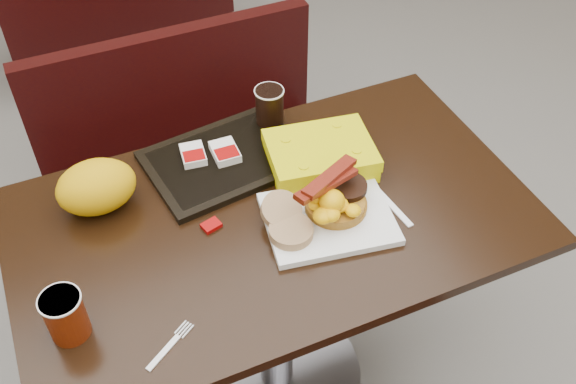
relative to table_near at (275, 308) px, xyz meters
name	(u,v)px	position (x,y,z in m)	size (l,w,h in m)	color
floor	(277,378)	(0.00, 0.00, -0.38)	(6.00, 7.00, 0.01)	slate
table_near	(275,308)	(0.00, 0.00, 0.00)	(1.20, 0.70, 0.75)	black
bench_near_n	(195,155)	(0.00, 0.70, -0.02)	(1.00, 0.46, 0.72)	black
platter	(328,219)	(0.11, -0.07, 0.38)	(0.29, 0.22, 0.02)	white
pancake_stack	(336,203)	(0.14, -0.05, 0.41)	(0.14, 0.14, 0.03)	#9E6D1A
sausage_patty	(347,187)	(0.17, -0.03, 0.43)	(0.09, 0.09, 0.01)	black
scrambled_eggs	(332,203)	(0.11, -0.08, 0.45)	(0.10, 0.09, 0.05)	#E09D04
bacon_strips	(327,183)	(0.11, -0.05, 0.48)	(0.18, 0.08, 0.01)	#461005
muffin_bottom	(291,231)	(0.01, -0.09, 0.40)	(0.10, 0.10, 0.02)	#A77F58
muffin_top	(281,210)	(0.01, -0.03, 0.41)	(0.09, 0.09, 0.02)	#A77F58
coffee_cup_near	(66,316)	(-0.49, -0.13, 0.43)	(0.08, 0.08, 0.11)	#892504
fork	(163,353)	(-0.34, -0.25, 0.38)	(0.13, 0.02, 0.00)	white
knife	(388,201)	(0.27, -0.07, 0.38)	(0.18, 0.01, 0.00)	white
condiment_syrup	(248,185)	(-0.02, 0.11, 0.38)	(0.04, 0.03, 0.01)	#BE6C08
condiment_ketchup	(211,225)	(-0.14, 0.02, 0.38)	(0.04, 0.03, 0.01)	#8C0504
tray	(226,159)	(-0.04, 0.21, 0.38)	(0.38, 0.27, 0.02)	black
hashbrown_sleeve_left	(193,155)	(-0.11, 0.24, 0.40)	(0.06, 0.08, 0.02)	silver
hashbrown_sleeve_right	(225,152)	(-0.04, 0.22, 0.40)	(0.06, 0.08, 0.02)	silver
coffee_cup_far	(269,106)	(0.12, 0.30, 0.44)	(0.07, 0.07, 0.10)	black
clamshell	(320,156)	(0.17, 0.11, 0.41)	(0.25, 0.19, 0.07)	#D4CC03
paper_bag	(96,187)	(-0.36, 0.19, 0.44)	(0.18, 0.13, 0.13)	orange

